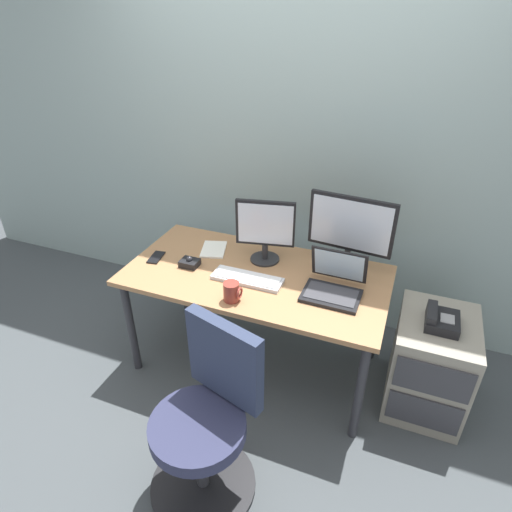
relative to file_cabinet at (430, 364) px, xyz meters
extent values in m
plane|color=#444A4D|center=(-1.05, -0.07, -0.30)|extent=(8.00, 8.00, 0.00)
cube|color=#93A8A5|center=(-1.05, 0.67, 1.10)|extent=(6.00, 0.10, 2.80)
cube|color=#A6764C|center=(-1.05, -0.07, 0.39)|extent=(1.54, 0.78, 0.03)
cylinder|color=#2D2D33|center=(-1.75, -0.40, 0.04)|extent=(0.05, 0.05, 0.68)
cylinder|color=#2D2D33|center=(-0.34, -0.40, 0.04)|extent=(0.05, 0.05, 0.68)
cylinder|color=#2D2D33|center=(-1.75, 0.26, 0.04)|extent=(0.05, 0.05, 0.68)
cylinder|color=#2D2D33|center=(-0.34, 0.26, 0.04)|extent=(0.05, 0.05, 0.68)
cube|color=gray|center=(0.00, 0.00, 0.00)|extent=(0.42, 0.52, 0.59)
cube|color=#38383D|center=(0.00, -0.26, 0.13)|extent=(0.38, 0.01, 0.20)
cube|color=#38383D|center=(0.00, -0.26, -0.12)|extent=(0.38, 0.01, 0.20)
cube|color=black|center=(0.00, -0.02, 0.32)|extent=(0.17, 0.20, 0.06)
cube|color=black|center=(-0.06, -0.02, 0.37)|extent=(0.05, 0.18, 0.04)
cube|color=gray|center=(0.02, -0.03, 0.36)|extent=(0.07, 0.08, 0.01)
cylinder|color=black|center=(-0.98, -0.96, -0.28)|extent=(0.52, 0.52, 0.03)
cylinder|color=#333338|center=(-0.98, -0.96, -0.07)|extent=(0.06, 0.06, 0.38)
cylinder|color=#2E314F|center=(-0.98, -0.96, 0.15)|extent=(0.44, 0.44, 0.07)
cube|color=#2C3650|center=(-0.92, -0.77, 0.41)|extent=(0.40, 0.17, 0.42)
cylinder|color=#262628|center=(-0.56, 0.17, 0.42)|extent=(0.18, 0.18, 0.01)
cylinder|color=#262628|center=(-0.56, 0.17, 0.48)|extent=(0.04, 0.04, 0.13)
cube|color=black|center=(-0.56, 0.17, 0.71)|extent=(0.49, 0.07, 0.33)
cube|color=silver|center=(-0.57, 0.16, 0.71)|extent=(0.45, 0.05, 0.29)
cylinder|color=#262628|center=(-1.05, 0.10, 0.42)|extent=(0.18, 0.18, 0.01)
cylinder|color=#262628|center=(-1.05, 0.10, 0.47)|extent=(0.04, 0.04, 0.10)
cube|color=black|center=(-1.05, 0.10, 0.66)|extent=(0.35, 0.10, 0.28)
cube|color=silver|center=(-1.05, 0.09, 0.66)|extent=(0.32, 0.07, 0.25)
cube|color=silver|center=(-1.07, -0.15, 0.42)|extent=(0.41, 0.14, 0.02)
cube|color=white|center=(-1.07, -0.15, 0.43)|extent=(0.38, 0.12, 0.01)
cube|color=black|center=(-0.58, -0.14, 0.42)|extent=(0.31, 0.23, 0.02)
cube|color=#38383D|center=(-0.58, -0.14, 0.43)|extent=(0.28, 0.17, 0.00)
cube|color=black|center=(-0.58, 0.01, 0.53)|extent=(0.31, 0.08, 0.21)
cube|color=silver|center=(-0.58, 0.00, 0.53)|extent=(0.27, 0.07, 0.19)
cube|color=black|center=(-1.45, -0.13, 0.43)|extent=(0.11, 0.09, 0.04)
sphere|color=#232328|center=(-1.45, -0.13, 0.46)|extent=(0.04, 0.04, 0.04)
cylinder|color=maroon|center=(-1.07, -0.35, 0.46)|extent=(0.09, 0.09, 0.11)
torus|color=#95362C|center=(-1.03, -0.35, 0.46)|extent=(0.01, 0.07, 0.07)
cube|color=white|center=(-1.40, 0.09, 0.42)|extent=(0.20, 0.24, 0.01)
cube|color=black|center=(-1.69, -0.13, 0.41)|extent=(0.09, 0.15, 0.01)
camera|label=1|loc=(-0.27, -2.04, 1.80)|focal=30.23mm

